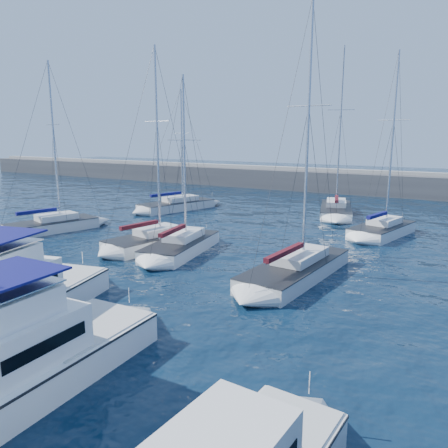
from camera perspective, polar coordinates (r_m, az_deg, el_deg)
The scene contains 11 objects.
ground at distance 22.69m, azimuth -17.85°, elevation -11.25°, with size 220.00×220.00×0.00m, color black.
breakwater at distance 68.14m, azimuth 16.19°, elevation 4.87°, with size 160.00×6.00×4.45m.
motor_yacht_port_inner at distance 23.03m, azimuth -25.61°, elevation -8.49°, with size 5.85×9.62×4.69m.
motor_yacht_stbd_inner at distance 17.18m, azimuth -23.65°, elevation -15.22°, with size 3.95×8.68×4.69m.
sailboat_mid_a at distance 42.36m, azimuth -21.49°, elevation -0.14°, with size 5.14×8.27×15.11m.
sailboat_mid_b at distance 34.29m, azimuth -9.23°, elevation -2.10°, with size 4.50×8.04×15.29m.
sailboat_mid_c at distance 32.41m, azimuth -5.58°, elevation -2.86°, with size 4.15×8.30×13.05m.
sailboat_mid_d at distance 27.16m, azimuth 9.42°, elevation -5.82°, with size 4.07×9.90×16.44m.
sailboat_back_a at distance 50.74m, azimuth -6.16°, elevation 2.43°, with size 5.70×9.54×13.85m.
sailboat_back_b at distance 48.92m, azimuth 14.41°, elevation 1.83°, with size 5.56×9.79×17.90m.
sailboat_back_c at distance 40.00m, azimuth 19.95°, elevation -0.67°, with size 4.70×7.75×15.62m.
Camera 1 is at (15.76, -13.86, 8.64)m, focal length 35.00 mm.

